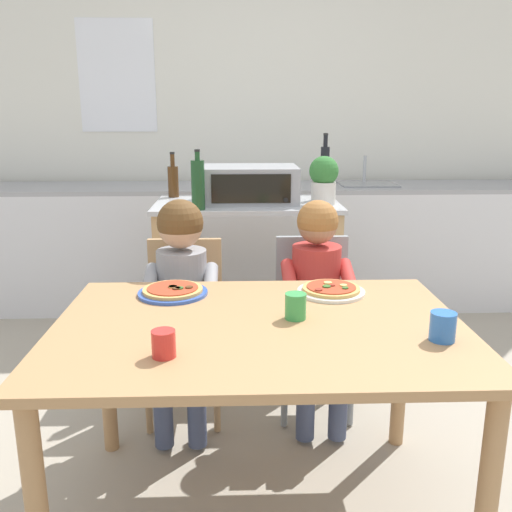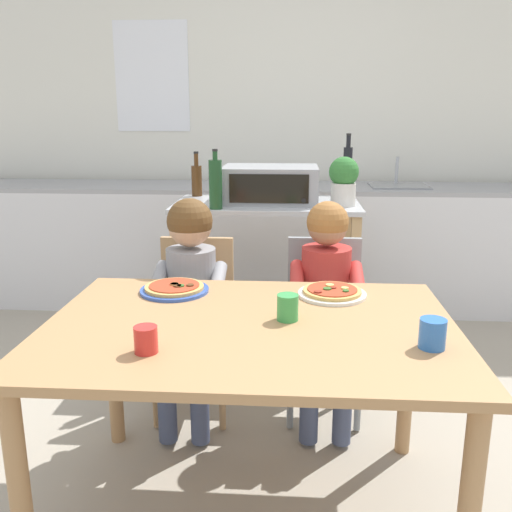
% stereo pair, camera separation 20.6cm
% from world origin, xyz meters
% --- Properties ---
extents(ground_plane, '(11.15, 11.15, 0.00)m').
position_xyz_m(ground_plane, '(0.00, 1.05, 0.00)').
color(ground_plane, '#A89E8C').
extents(back_wall_tiled, '(5.58, 0.13, 2.70)m').
position_xyz_m(back_wall_tiled, '(-0.00, 2.69, 1.35)').
color(back_wall_tiled, white).
rests_on(back_wall_tiled, ground).
extents(kitchen_counter, '(5.02, 0.60, 1.08)m').
position_xyz_m(kitchen_counter, '(0.00, 2.28, 0.44)').
color(kitchen_counter, silver).
rests_on(kitchen_counter, ground).
extents(kitchen_island_cart, '(1.02, 0.59, 0.90)m').
position_xyz_m(kitchen_island_cart, '(-0.01, 1.38, 0.60)').
color(kitchen_island_cart, '#B7BABF').
rests_on(kitchen_island_cart, ground).
extents(toaster_oven, '(0.52, 0.39, 0.20)m').
position_xyz_m(toaster_oven, '(0.01, 1.39, 1.00)').
color(toaster_oven, '#999BA0').
rests_on(toaster_oven, kitchen_island_cart).
extents(bottle_brown_beer, '(0.05, 0.05, 0.37)m').
position_xyz_m(bottle_brown_beer, '(0.44, 1.50, 1.06)').
color(bottle_brown_beer, black).
rests_on(bottle_brown_beer, kitchen_island_cart).
extents(bottle_squat_spirits, '(0.06, 0.06, 0.26)m').
position_xyz_m(bottle_squat_spirits, '(-0.44, 1.60, 1.00)').
color(bottle_squat_spirits, '#4C2D14').
rests_on(bottle_squat_spirits, kitchen_island_cart).
extents(bottle_clear_vinegar, '(0.07, 0.07, 0.31)m').
position_xyz_m(bottle_clear_vinegar, '(-0.27, 1.15, 1.03)').
color(bottle_clear_vinegar, '#1E4723').
rests_on(bottle_clear_vinegar, kitchen_island_cart).
extents(potted_herb_plant, '(0.16, 0.16, 0.26)m').
position_xyz_m(potted_herb_plant, '(0.40, 1.29, 1.04)').
color(potted_herb_plant, beige).
rests_on(potted_herb_plant, kitchen_island_cart).
extents(dining_table, '(1.34, 0.94, 0.72)m').
position_xyz_m(dining_table, '(0.00, 0.00, 0.63)').
color(dining_table, '#AD7F51').
rests_on(dining_table, ground).
extents(dining_chair_left, '(0.36, 0.36, 0.81)m').
position_xyz_m(dining_chair_left, '(-0.31, 0.73, 0.48)').
color(dining_chair_left, tan).
rests_on(dining_chair_left, ground).
extents(dining_chair_right, '(0.36, 0.36, 0.81)m').
position_xyz_m(dining_chair_right, '(0.29, 0.76, 0.48)').
color(dining_chair_right, gray).
rests_on(dining_chair_right, ground).
extents(child_in_grey_shirt, '(0.32, 0.42, 1.01)m').
position_xyz_m(child_in_grey_shirt, '(-0.31, 0.61, 0.67)').
color(child_in_grey_shirt, '#424C6B').
rests_on(child_in_grey_shirt, ground).
extents(child_in_red_shirt, '(0.32, 0.42, 1.00)m').
position_xyz_m(child_in_red_shirt, '(0.29, 0.64, 0.64)').
color(child_in_red_shirt, '#424C6B').
rests_on(child_in_red_shirt, ground).
extents(pizza_plate_blue_rimmed, '(0.26, 0.26, 0.03)m').
position_xyz_m(pizza_plate_blue_rimmed, '(-0.31, 0.31, 0.73)').
color(pizza_plate_blue_rimmed, '#3356B7').
rests_on(pizza_plate_blue_rimmed, dining_table).
extents(pizza_plate_white, '(0.26, 0.26, 0.03)m').
position_xyz_m(pizza_plate_white, '(0.29, 0.30, 0.73)').
color(pizza_plate_white, white).
rests_on(pizza_plate_white, dining_table).
extents(drinking_cup_green, '(0.07, 0.07, 0.09)m').
position_xyz_m(drinking_cup_green, '(0.12, 0.04, 0.76)').
color(drinking_cup_green, green).
rests_on(drinking_cup_green, dining_table).
extents(drinking_cup_blue, '(0.08, 0.08, 0.09)m').
position_xyz_m(drinking_cup_blue, '(0.55, -0.16, 0.76)').
color(drinking_cup_blue, blue).
rests_on(drinking_cup_blue, dining_table).
extents(drinking_cup_red, '(0.07, 0.07, 0.08)m').
position_xyz_m(drinking_cup_red, '(-0.28, -0.24, 0.76)').
color(drinking_cup_red, red).
rests_on(drinking_cup_red, dining_table).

